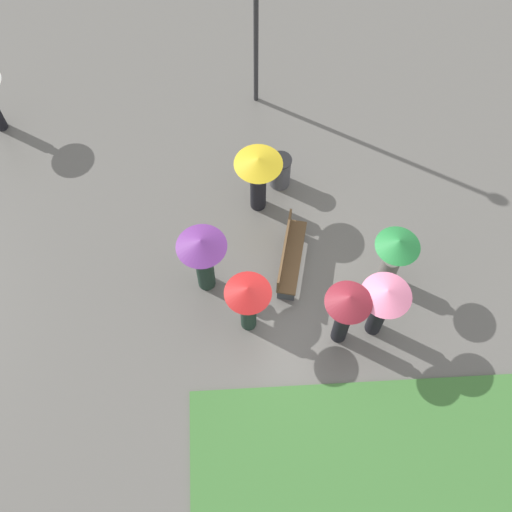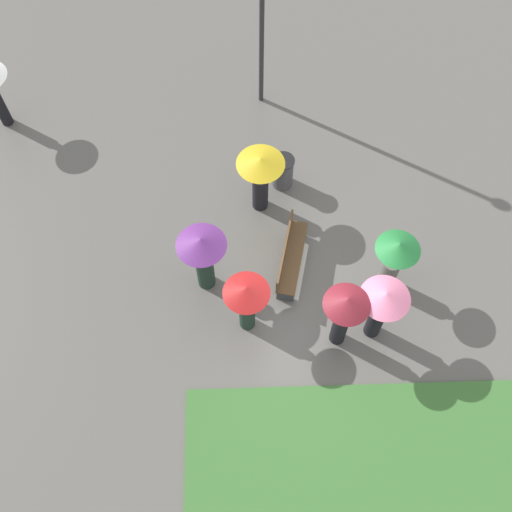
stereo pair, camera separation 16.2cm
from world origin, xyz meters
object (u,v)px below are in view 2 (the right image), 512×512
Objects in this scene: crowd_person_maroon at (345,311)px; crowd_person_pink at (382,305)px; crowd_person_green at (394,259)px; crowd_person_red at (247,299)px; park_bench at (289,256)px; trash_bin at (283,172)px; crowd_person_purple at (203,254)px; crowd_person_yellow at (260,174)px.

crowd_person_pink is at bearing -13.26° from crowd_person_maroon.
crowd_person_green is 1.01× the size of crowd_person_red.
crowd_person_pink reaches higher than crowd_person_green.
crowd_person_red reaches higher than park_bench.
crowd_person_green is at bearing 160.25° from crowd_person_red.
park_bench is 2.22m from crowd_person_maroon.
trash_bin is 3.30m from crowd_person_purple.
crowd_person_maroon is at bearing -138.98° from park_bench.
crowd_person_red is (-1.02, -0.88, -0.07)m from crowd_person_purple.
crowd_person_maroon is at bearing 132.89° from crowd_person_red.
crowd_person_maroon reaches higher than crowd_person_pink.
crowd_person_purple is at bearing -73.39° from crowd_person_green.
crowd_person_maroon reaches higher than crowd_person_green.
crowd_person_green is 1.74m from crowd_person_maroon.
crowd_person_pink reaches higher than crowd_person_yellow.
crowd_person_red is at bearing -55.41° from crowd_person_green.
trash_bin is 0.51× the size of crowd_person_red.
park_bench is 1.00× the size of crowd_person_pink.
park_bench is 2.07× the size of trash_bin.
trash_bin is at bearing 13.79° from park_bench.
crowd_person_red is 1.94m from crowd_person_maroon.
trash_bin is 4.26m from crowd_person_maroon.
crowd_person_green is at bearing 22.99° from crowd_person_maroon.
trash_bin reaches higher than park_bench.
park_bench is at bearing 71.97° from crowd_person_purple.
trash_bin is at bearing 79.60° from crowd_person_maroon.
crowd_person_maroon is (-1.25, 1.18, 0.27)m from crowd_person_green.
crowd_person_purple is at bearing 114.02° from park_bench.
crowd_person_yellow is 3.75m from crowd_person_maroon.
crowd_person_pink is at bearing -120.72° from park_bench.
crowd_person_purple reaches higher than crowd_person_pink.
crowd_person_green is at bearing -142.39° from trash_bin.
crowd_person_maroon is at bearing 36.02° from crowd_person_pink.
park_bench is 0.98× the size of crowd_person_purple.
crowd_person_red is 0.88× the size of crowd_person_maroon.
park_bench is 1.05× the size of crowd_person_green.
park_bench is at bearing -160.31° from crowd_person_red.
park_bench is 1.06× the size of crowd_person_red.
trash_bin is (2.26, 0.03, -0.01)m from park_bench.
crowd_person_yellow is at bearing -109.87° from crowd_person_green.
crowd_person_yellow is at bearing 90.10° from crowd_person_maroon.
crowd_person_green reaches higher than crowd_person_red.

